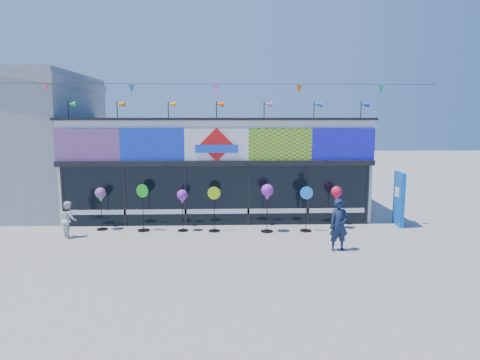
{
  "coord_description": "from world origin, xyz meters",
  "views": [
    {
      "loc": [
        0.32,
        -12.64,
        4.1
      ],
      "look_at": [
        0.83,
        2.0,
        1.96
      ],
      "focal_mm": 32.0,
      "sensor_mm": 36.0,
      "label": 1
    }
  ],
  "objects_px": {
    "spinner_2": "(182,198)",
    "spinner_4": "(267,194)",
    "spinner_6": "(336,195)",
    "spinner_1": "(143,206)",
    "child": "(68,219)",
    "spinner_3": "(214,208)",
    "spinner_5": "(306,208)",
    "spinner_0": "(101,196)",
    "adult_man": "(339,225)",
    "blue_sign": "(399,199)"
  },
  "relations": [
    {
      "from": "spinner_3",
      "to": "child",
      "type": "xyz_separation_m",
      "value": [
        -5.01,
        -0.58,
        -0.23
      ]
    },
    {
      "from": "spinner_1",
      "to": "blue_sign",
      "type": "bearing_deg",
      "value": 2.98
    },
    {
      "from": "spinner_3",
      "to": "child",
      "type": "relative_size",
      "value": 1.3
    },
    {
      "from": "child",
      "to": "adult_man",
      "type": "bearing_deg",
      "value": -137.96
    },
    {
      "from": "adult_man",
      "to": "spinner_4",
      "type": "bearing_deg",
      "value": 125.8
    },
    {
      "from": "spinner_2",
      "to": "spinner_6",
      "type": "xyz_separation_m",
      "value": [
        5.67,
        0.16,
        0.06
      ]
    },
    {
      "from": "spinner_1",
      "to": "child",
      "type": "height_order",
      "value": "spinner_1"
    },
    {
      "from": "spinner_1",
      "to": "spinner_2",
      "type": "bearing_deg",
      "value": -2.62
    },
    {
      "from": "spinner_4",
      "to": "spinner_2",
      "type": "bearing_deg",
      "value": 175.73
    },
    {
      "from": "spinner_3",
      "to": "spinner_5",
      "type": "bearing_deg",
      "value": -1.7
    },
    {
      "from": "spinner_2",
      "to": "spinner_6",
      "type": "distance_m",
      "value": 5.67
    },
    {
      "from": "spinner_4",
      "to": "adult_man",
      "type": "distance_m",
      "value": 3.09
    },
    {
      "from": "spinner_4",
      "to": "child",
      "type": "xyz_separation_m",
      "value": [
        -6.92,
        -0.44,
        -0.77
      ]
    },
    {
      "from": "blue_sign",
      "to": "spinner_6",
      "type": "bearing_deg",
      "value": -164.49
    },
    {
      "from": "blue_sign",
      "to": "spinner_3",
      "type": "relative_size",
      "value": 1.25
    },
    {
      "from": "spinner_0",
      "to": "spinner_6",
      "type": "relative_size",
      "value": 0.99
    },
    {
      "from": "spinner_3",
      "to": "spinner_4",
      "type": "xyz_separation_m",
      "value": [
        1.91,
        -0.14,
        0.54
      ]
    },
    {
      "from": "spinner_2",
      "to": "spinner_5",
      "type": "relative_size",
      "value": 0.93
    },
    {
      "from": "spinner_0",
      "to": "child",
      "type": "distance_m",
      "value": 1.42
    },
    {
      "from": "spinner_4",
      "to": "spinner_5",
      "type": "bearing_deg",
      "value": 1.59
    },
    {
      "from": "spinner_1",
      "to": "spinner_2",
      "type": "distance_m",
      "value": 1.47
    },
    {
      "from": "spinner_2",
      "to": "spinner_4",
      "type": "distance_m",
      "value": 3.08
    },
    {
      "from": "spinner_2",
      "to": "spinner_3",
      "type": "bearing_deg",
      "value": -4.47
    },
    {
      "from": "spinner_1",
      "to": "adult_man",
      "type": "xyz_separation_m",
      "value": [
        6.51,
        -2.58,
        -0.09
      ]
    },
    {
      "from": "spinner_1",
      "to": "spinner_6",
      "type": "distance_m",
      "value": 7.12
    },
    {
      "from": "child",
      "to": "spinner_4",
      "type": "bearing_deg",
      "value": -122.67
    },
    {
      "from": "spinner_1",
      "to": "spinner_5",
      "type": "distance_m",
      "value": 5.93
    },
    {
      "from": "spinner_1",
      "to": "adult_man",
      "type": "distance_m",
      "value": 7.0
    },
    {
      "from": "spinner_4",
      "to": "spinner_6",
      "type": "distance_m",
      "value": 2.64
    },
    {
      "from": "spinner_1",
      "to": "spinner_4",
      "type": "distance_m",
      "value": 4.54
    },
    {
      "from": "spinner_2",
      "to": "spinner_3",
      "type": "xyz_separation_m",
      "value": [
        1.15,
        -0.09,
        -0.36
      ]
    },
    {
      "from": "spinner_6",
      "to": "adult_man",
      "type": "relative_size",
      "value": 0.98
    },
    {
      "from": "spinner_2",
      "to": "child",
      "type": "distance_m",
      "value": 3.96
    },
    {
      "from": "spinner_2",
      "to": "spinner_4",
      "type": "height_order",
      "value": "spinner_4"
    },
    {
      "from": "spinner_4",
      "to": "adult_man",
      "type": "xyz_separation_m",
      "value": [
        2.0,
        -2.28,
        -0.58
      ]
    },
    {
      "from": "spinner_0",
      "to": "spinner_2",
      "type": "relative_size",
      "value": 1.03
    },
    {
      "from": "spinner_0",
      "to": "adult_man",
      "type": "relative_size",
      "value": 0.97
    },
    {
      "from": "spinner_0",
      "to": "spinner_6",
      "type": "distance_m",
      "value": 8.67
    },
    {
      "from": "blue_sign",
      "to": "spinner_2",
      "type": "xyz_separation_m",
      "value": [
        -8.2,
        -0.57,
        0.19
      ]
    },
    {
      "from": "spinner_2",
      "to": "child",
      "type": "xyz_separation_m",
      "value": [
        -3.86,
        -0.67,
        -0.59
      ]
    },
    {
      "from": "spinner_1",
      "to": "spinner_6",
      "type": "relative_size",
      "value": 1.08
    },
    {
      "from": "spinner_2",
      "to": "child",
      "type": "height_order",
      "value": "spinner_2"
    },
    {
      "from": "spinner_1",
      "to": "spinner_2",
      "type": "xyz_separation_m",
      "value": [
        1.44,
        -0.07,
        0.31
      ]
    },
    {
      "from": "spinner_4",
      "to": "child",
      "type": "distance_m",
      "value": 6.98
    },
    {
      "from": "blue_sign",
      "to": "spinner_6",
      "type": "xyz_separation_m",
      "value": [
        -2.53,
        -0.41,
        0.25
      ]
    },
    {
      "from": "spinner_2",
      "to": "blue_sign",
      "type": "bearing_deg",
      "value": 3.96
    },
    {
      "from": "blue_sign",
      "to": "spinner_0",
      "type": "xyz_separation_m",
      "value": [
        -11.2,
        -0.29,
        0.23
      ]
    },
    {
      "from": "spinner_5",
      "to": "spinner_0",
      "type": "bearing_deg",
      "value": 176.44
    },
    {
      "from": "adult_man",
      "to": "spinner_0",
      "type": "bearing_deg",
      "value": 155.44
    },
    {
      "from": "spinner_2",
      "to": "spinner_4",
      "type": "xyz_separation_m",
      "value": [
        3.06,
        -0.23,
        0.18
      ]
    }
  ]
}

